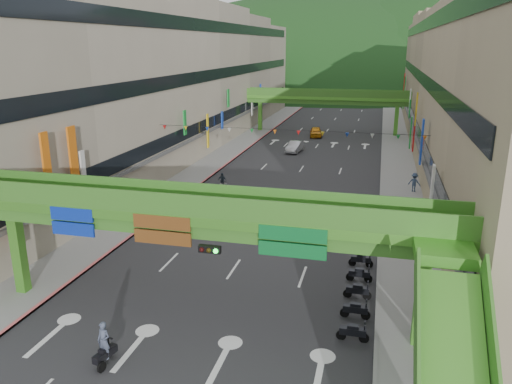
# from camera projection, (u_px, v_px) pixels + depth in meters

# --- Properties ---
(road_slab) EXTENTS (18.00, 140.00, 0.02)m
(road_slab) POSITION_uv_depth(u_px,v_px,m) (313.00, 152.00, 67.59)
(road_slab) COLOR #28282B
(road_slab) RESTS_ON ground
(sidewalk_left) EXTENTS (4.00, 140.00, 0.15)m
(sidewalk_left) POSITION_uv_depth(u_px,v_px,m) (235.00, 147.00, 70.13)
(sidewalk_left) COLOR gray
(sidewalk_left) RESTS_ON ground
(sidewalk_right) EXTENTS (4.00, 140.00, 0.15)m
(sidewalk_right) POSITION_uv_depth(u_px,v_px,m) (397.00, 155.00, 65.02)
(sidewalk_right) COLOR gray
(sidewalk_right) RESTS_ON ground
(curb_left) EXTENTS (0.20, 140.00, 0.18)m
(curb_left) POSITION_uv_depth(u_px,v_px,m) (248.00, 148.00, 69.68)
(curb_left) COLOR #CC5959
(curb_left) RESTS_ON ground
(curb_right) EXTENTS (0.20, 140.00, 0.18)m
(curb_right) POSITION_uv_depth(u_px,v_px,m) (382.00, 155.00, 65.46)
(curb_right) COLOR gray
(curb_right) RESTS_ON ground
(building_row_left) EXTENTS (12.80, 95.00, 19.00)m
(building_row_left) POSITION_uv_depth(u_px,v_px,m) (180.00, 78.00, 69.30)
(building_row_left) COLOR #9E937F
(building_row_left) RESTS_ON ground
(building_row_right) EXTENTS (12.80, 95.00, 19.00)m
(building_row_right) POSITION_uv_depth(u_px,v_px,m) (471.00, 83.00, 60.52)
(building_row_right) COLOR gray
(building_row_right) RESTS_ON ground
(overpass_near) EXTENTS (28.00, 12.27, 7.10)m
(overpass_near) POSITION_uv_depth(u_px,v_px,m) (212.00, 231.00, 24.39)
(overpass_near) COLOR #4C9E2D
(overpass_near) RESTS_ON ground
(overpass_far) EXTENTS (28.00, 2.20, 7.10)m
(overpass_far) POSITION_uv_depth(u_px,v_px,m) (327.00, 100.00, 80.02)
(overpass_far) COLOR #4C9E2D
(overpass_far) RESTS_ON ground
(hill_left) EXTENTS (168.00, 140.00, 112.00)m
(hill_left) POSITION_uv_depth(u_px,v_px,m) (313.00, 86.00, 173.41)
(hill_left) COLOR #1C4419
(hill_left) RESTS_ON ground
(hill_right) EXTENTS (208.00, 176.00, 128.00)m
(hill_right) POSITION_uv_depth(u_px,v_px,m) (429.00, 84.00, 182.73)
(hill_right) COLOR #1C4419
(hill_right) RESTS_ON ground
(bunting_string) EXTENTS (26.00, 0.36, 0.47)m
(bunting_string) POSITION_uv_depth(u_px,v_px,m) (287.00, 132.00, 47.30)
(bunting_string) COLOR black
(bunting_string) RESTS_ON ground
(scooter_rider_near) EXTENTS (0.76, 1.58, 2.14)m
(scooter_rider_near) POSITION_uv_depth(u_px,v_px,m) (104.00, 345.00, 22.37)
(scooter_rider_near) COLOR black
(scooter_rider_near) RESTS_ON ground
(scooter_rider_mid) EXTENTS (1.02, 1.59, 2.20)m
(scooter_rider_mid) POSITION_uv_depth(u_px,v_px,m) (290.00, 213.00, 39.49)
(scooter_rider_mid) COLOR black
(scooter_rider_mid) RESTS_ON ground
(scooter_rider_left) EXTENTS (0.98, 1.59, 1.93)m
(scooter_rider_left) POSITION_uv_depth(u_px,v_px,m) (222.00, 182.00, 48.97)
(scooter_rider_left) COLOR gray
(scooter_rider_left) RESTS_ON ground
(scooter_rider_far) EXTENTS (0.91, 1.59, 2.04)m
(scooter_rider_far) POSITION_uv_depth(u_px,v_px,m) (182.00, 223.00, 37.68)
(scooter_rider_far) COLOR maroon
(scooter_rider_far) RESTS_ON ground
(parked_scooter_row) EXTENTS (1.60, 9.35, 1.08)m
(parked_scooter_row) POSITION_uv_depth(u_px,v_px,m) (358.00, 290.00, 28.39)
(parked_scooter_row) COLOR black
(parked_scooter_row) RESTS_ON ground
(car_silver) EXTENTS (2.10, 4.60, 1.46)m
(car_silver) POSITION_uv_depth(u_px,v_px,m) (295.00, 147.00, 67.20)
(car_silver) COLOR #B1B2B8
(car_silver) RESTS_ON ground
(car_yellow) EXTENTS (2.43, 4.70, 1.53)m
(car_yellow) POSITION_uv_depth(u_px,v_px,m) (316.00, 132.00, 78.39)
(car_yellow) COLOR orange
(car_yellow) RESTS_ON ground
(pedestrian_red) EXTENTS (1.03, 0.96, 1.69)m
(pedestrian_red) POSITION_uv_depth(u_px,v_px,m) (409.00, 221.00, 38.65)
(pedestrian_red) COLOR #B22119
(pedestrian_red) RESTS_ON ground
(pedestrian_dark) EXTENTS (1.08, 0.62, 1.73)m
(pedestrian_dark) POSITION_uv_depth(u_px,v_px,m) (440.00, 312.00, 25.44)
(pedestrian_dark) COLOR black
(pedestrian_dark) RESTS_ON ground
(pedestrian_blue) EXTENTS (1.00, 0.81, 1.86)m
(pedestrian_blue) POSITION_uv_depth(u_px,v_px,m) (414.00, 184.00, 48.58)
(pedestrian_blue) COLOR #2D3E56
(pedestrian_blue) RESTS_ON ground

